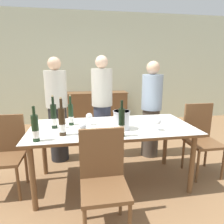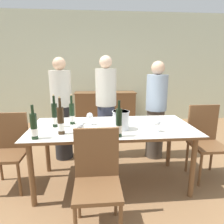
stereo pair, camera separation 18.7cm
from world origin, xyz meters
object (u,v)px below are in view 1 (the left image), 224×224
chair_left_end (6,149)px  person_guest_left (102,108)px  chair_near_front (103,175)px  ice_bucket (122,120)px  wine_glass_0 (89,117)px  wine_glass_1 (158,122)px  wine_bottle_3 (122,123)px  wine_bottle_0 (62,122)px  wine_bottle_4 (54,117)px  dining_table (112,131)px  person_host (57,111)px  wine_bottle_1 (71,115)px  chair_right_end (201,134)px  sideboard_cabinet (97,108)px  wine_bottle_2 (35,129)px  wine_glass_2 (83,127)px  person_guest_right (151,110)px

chair_left_end → person_guest_left: size_ratio=0.56×
chair_near_front → ice_bucket: bearing=62.6°
ice_bucket → wine_glass_0: (-0.36, 0.23, -0.01)m
wine_glass_0 → wine_glass_1: wine_glass_0 is taller
wine_bottle_3 → wine_glass_1: wine_bottle_3 is taller
wine_bottle_0 → wine_bottle_4: 0.29m
dining_table → wine_bottle_0: 0.66m
wine_glass_1 → chair_left_end: size_ratio=0.16×
person_host → wine_bottle_1: bearing=-70.7°
wine_bottle_4 → chair_right_end: bearing=1.5°
wine_bottle_1 → wine_bottle_4: 0.22m
wine_bottle_3 → wine_glass_0: 0.56m
wine_bottle_4 → sideboard_cabinet: bearing=74.1°
wine_bottle_2 → person_guest_left: size_ratio=0.21×
wine_glass_0 → person_host: bearing=122.9°
wine_bottle_3 → wine_glass_1: bearing=15.4°
dining_table → wine_bottle_0: wine_bottle_0 is taller
sideboard_cabinet → wine_bottle_4: bearing=-105.9°
wine_bottle_4 → wine_glass_1: size_ratio=2.75×
chair_left_end → person_host: size_ratio=0.57×
wine_bottle_4 → wine_glass_2: size_ratio=2.51×
wine_glass_0 → sideboard_cabinet: bearing=82.6°
person_guest_left → wine_glass_0: bearing=-109.2°
wine_bottle_1 → chair_left_end: 0.88m
chair_right_end → person_host: bearing=160.6°
wine_bottle_0 → wine_bottle_1: size_ratio=1.08×
ice_bucket → wine_bottle_0: size_ratio=0.53×
sideboard_cabinet → wine_bottle_3: 3.12m
wine_glass_1 → person_guest_left: (-0.51, 1.05, -0.04)m
sideboard_cabinet → person_guest_left: 1.95m
wine_glass_0 → wine_bottle_3: bearing=-56.1°
dining_table → ice_bucket: ice_bucket is taller
sideboard_cabinet → wine_glass_2: 3.11m
sideboard_cabinet → chair_right_end: size_ratio=1.58×
wine_glass_1 → person_guest_right: size_ratio=0.09×
wine_bottle_4 → person_host: person_host is taller
person_guest_right → sideboard_cabinet: bearing=109.5°
sideboard_cabinet → person_guest_right: bearing=-70.5°
ice_bucket → person_host: bearing=131.3°
chair_near_front → sideboard_cabinet: bearing=85.5°
sideboard_cabinet → wine_glass_1: bearing=-81.9°
ice_bucket → wine_glass_0: bearing=148.2°
dining_table → wine_bottle_3: (0.04, -0.37, 0.21)m
wine_bottle_0 → wine_glass_1: wine_bottle_0 is taller
ice_bucket → wine_glass_1: (0.40, -0.11, -0.02)m
wine_bottle_4 → wine_glass_1: (1.18, -0.29, -0.04)m
wine_bottle_1 → wine_glass_0: (0.22, -0.04, -0.02)m
ice_bucket → wine_glass_0: ice_bucket is taller
ice_bucket → wine_bottle_4: (-0.78, 0.17, 0.02)m
wine_bottle_2 → wine_glass_0: bearing=39.4°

